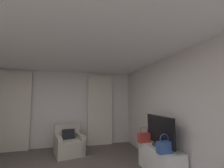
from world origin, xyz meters
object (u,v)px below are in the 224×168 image
object	(u,v)px
armchair	(69,144)
handbag_primary	(144,137)
tv_flatscreen	(160,132)
handbag_secondary	(164,147)
tv_console	(160,160)

from	to	relation	value
armchair	handbag_primary	distance (m)	2.28
armchair	handbag_primary	world-z (taller)	handbag_primary
handbag_primary	tv_flatscreen	bearing A→B (deg)	-71.27
armchair	handbag_secondary	distance (m)	2.86
tv_flatscreen	handbag_primary	xyz separation A→B (m)	(-0.15, 0.45, -0.20)
tv_flatscreen	armchair	bearing A→B (deg)	136.25
tv_console	tv_flatscreen	bearing A→B (deg)	-90.00
tv_console	tv_flatscreen	world-z (taller)	tv_flatscreen
tv_console	handbag_secondary	bearing A→B (deg)	-108.45
tv_console	handbag_primary	size ratio (longest dim) A/B	3.25
tv_flatscreen	handbag_primary	distance (m)	0.52
armchair	tv_console	bearing A→B (deg)	-43.29
tv_console	handbag_primary	xyz separation A→B (m)	(-0.15, 0.42, 0.41)
tv_console	tv_flatscreen	xyz separation A→B (m)	(0.00, -0.03, 0.61)
tv_console	handbag_secondary	size ratio (longest dim) A/B	3.25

